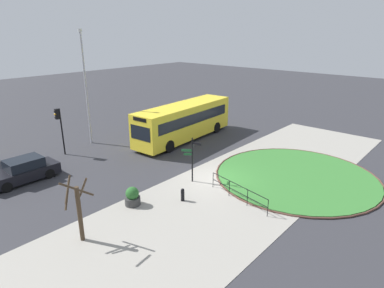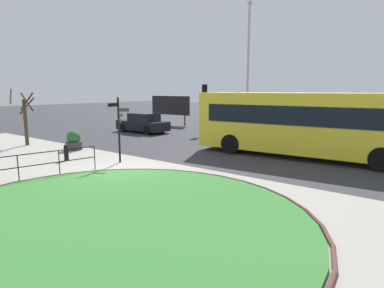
{
  "view_description": "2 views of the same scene",
  "coord_description": "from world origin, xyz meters",
  "px_view_note": "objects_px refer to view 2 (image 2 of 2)",
  "views": [
    {
      "loc": [
        -15.63,
        -11.64,
        9.12
      ],
      "look_at": [
        1.37,
        3.33,
        1.33
      ],
      "focal_mm": 30.89,
      "sensor_mm": 36.0,
      "label": 1
    },
    {
      "loc": [
        10.24,
        -8.43,
        3.26
      ],
      "look_at": [
        1.33,
        2.98,
        0.86
      ],
      "focal_mm": 30.76,
      "sensor_mm": 36.0,
      "label": 2
    }
  ],
  "objects_px": {
    "signpost_directional": "(119,124)",
    "billboard_left": "(171,106)",
    "bollard_foreground": "(66,152)",
    "bus_yellow": "(305,123)",
    "car_near_lane": "(143,123)",
    "street_tree_bare": "(25,117)",
    "lamppost_tall": "(248,65)",
    "traffic_light_near": "(205,98)",
    "planter_near_signpost": "(74,141)"
  },
  "relations": [
    {
      "from": "bollard_foreground",
      "to": "bus_yellow",
      "type": "height_order",
      "value": "bus_yellow"
    },
    {
      "from": "bus_yellow",
      "to": "car_near_lane",
      "type": "relative_size",
      "value": 2.51
    },
    {
      "from": "billboard_left",
      "to": "planter_near_signpost",
      "type": "distance_m",
      "value": 14.01
    },
    {
      "from": "signpost_directional",
      "to": "bus_yellow",
      "type": "distance_m",
      "value": 8.76
    },
    {
      "from": "car_near_lane",
      "to": "planter_near_signpost",
      "type": "distance_m",
      "value": 8.07
    },
    {
      "from": "car_near_lane",
      "to": "signpost_directional",
      "type": "bearing_deg",
      "value": 130.76
    },
    {
      "from": "bollard_foreground",
      "to": "billboard_left",
      "type": "bearing_deg",
      "value": 114.55
    },
    {
      "from": "traffic_light_near",
      "to": "planter_near_signpost",
      "type": "distance_m",
      "value": 10.53
    },
    {
      "from": "planter_near_signpost",
      "to": "signpost_directional",
      "type": "bearing_deg",
      "value": -6.12
    },
    {
      "from": "signpost_directional",
      "to": "bollard_foreground",
      "type": "distance_m",
      "value": 2.92
    },
    {
      "from": "car_near_lane",
      "to": "bollard_foreground",
      "type": "bearing_deg",
      "value": 116.76
    },
    {
      "from": "bus_yellow",
      "to": "lamppost_tall",
      "type": "distance_m",
      "value": 8.65
    },
    {
      "from": "car_near_lane",
      "to": "traffic_light_near",
      "type": "height_order",
      "value": "traffic_light_near"
    },
    {
      "from": "bollard_foreground",
      "to": "traffic_light_near",
      "type": "height_order",
      "value": "traffic_light_near"
    },
    {
      "from": "signpost_directional",
      "to": "billboard_left",
      "type": "relative_size",
      "value": 0.65
    },
    {
      "from": "bollard_foreground",
      "to": "lamppost_tall",
      "type": "height_order",
      "value": "lamppost_tall"
    },
    {
      "from": "car_near_lane",
      "to": "planter_near_signpost",
      "type": "height_order",
      "value": "car_near_lane"
    },
    {
      "from": "car_near_lane",
      "to": "bus_yellow",
      "type": "bearing_deg",
      "value": 171.93
    },
    {
      "from": "signpost_directional",
      "to": "bollard_foreground",
      "type": "xyz_separation_m",
      "value": [
        -2.25,
        -1.29,
        -1.33
      ]
    },
    {
      "from": "bus_yellow",
      "to": "car_near_lane",
      "type": "height_order",
      "value": "bus_yellow"
    },
    {
      "from": "lamppost_tall",
      "to": "street_tree_bare",
      "type": "relative_size",
      "value": 2.8
    },
    {
      "from": "traffic_light_near",
      "to": "lamppost_tall",
      "type": "distance_m",
      "value": 3.9
    },
    {
      "from": "lamppost_tall",
      "to": "planter_near_signpost",
      "type": "bearing_deg",
      "value": -111.99
    },
    {
      "from": "bollard_foreground",
      "to": "planter_near_signpost",
      "type": "xyz_separation_m",
      "value": [
        -2.15,
        1.76,
        0.09
      ]
    },
    {
      "from": "traffic_light_near",
      "to": "street_tree_bare",
      "type": "xyz_separation_m",
      "value": [
        -5.04,
        -11.02,
        -0.97
      ]
    },
    {
      "from": "street_tree_bare",
      "to": "bus_yellow",
      "type": "bearing_deg",
      "value": 25.09
    },
    {
      "from": "car_near_lane",
      "to": "billboard_left",
      "type": "bearing_deg",
      "value": -69.79
    },
    {
      "from": "bus_yellow",
      "to": "traffic_light_near",
      "type": "relative_size",
      "value": 2.94
    },
    {
      "from": "car_near_lane",
      "to": "lamppost_tall",
      "type": "xyz_separation_m",
      "value": [
        7.09,
        3.45,
        4.24
      ]
    },
    {
      "from": "bollard_foreground",
      "to": "car_near_lane",
      "type": "xyz_separation_m",
      "value": [
        -4.77,
        9.4,
        0.29
      ]
    },
    {
      "from": "car_near_lane",
      "to": "traffic_light_near",
      "type": "xyz_separation_m",
      "value": [
        4.03,
        2.57,
        1.99
      ]
    },
    {
      "from": "signpost_directional",
      "to": "traffic_light_near",
      "type": "height_order",
      "value": "traffic_light_near"
    },
    {
      "from": "bus_yellow",
      "to": "signpost_directional",
      "type": "bearing_deg",
      "value": 41.75
    },
    {
      "from": "bollard_foreground",
      "to": "car_near_lane",
      "type": "height_order",
      "value": "car_near_lane"
    },
    {
      "from": "planter_near_signpost",
      "to": "bus_yellow",
      "type": "bearing_deg",
      "value": 28.9
    },
    {
      "from": "planter_near_signpost",
      "to": "street_tree_bare",
      "type": "distance_m",
      "value": 3.92
    },
    {
      "from": "bollard_foreground",
      "to": "traffic_light_near",
      "type": "xyz_separation_m",
      "value": [
        -0.74,
        11.97,
        2.28
      ]
    },
    {
      "from": "signpost_directional",
      "to": "street_tree_bare",
      "type": "relative_size",
      "value": 0.89
    },
    {
      "from": "car_near_lane",
      "to": "billboard_left",
      "type": "relative_size",
      "value": 0.95
    },
    {
      "from": "bus_yellow",
      "to": "lamppost_tall",
      "type": "bearing_deg",
      "value": -45.17
    },
    {
      "from": "car_near_lane",
      "to": "street_tree_bare",
      "type": "height_order",
      "value": "street_tree_bare"
    },
    {
      "from": "signpost_directional",
      "to": "billboard_left",
      "type": "bearing_deg",
      "value": 123.65
    },
    {
      "from": "signpost_directional",
      "to": "lamppost_tall",
      "type": "relative_size",
      "value": 0.32
    },
    {
      "from": "bollard_foreground",
      "to": "street_tree_bare",
      "type": "height_order",
      "value": "street_tree_bare"
    },
    {
      "from": "bus_yellow",
      "to": "billboard_left",
      "type": "xyz_separation_m",
      "value": [
        -15.17,
        7.34,
        0.09
      ]
    },
    {
      "from": "traffic_light_near",
      "to": "street_tree_bare",
      "type": "bearing_deg",
      "value": 67.32
    },
    {
      "from": "car_near_lane",
      "to": "billboard_left",
      "type": "height_order",
      "value": "billboard_left"
    },
    {
      "from": "traffic_light_near",
      "to": "car_near_lane",
      "type": "bearing_deg",
      "value": 34.44
    },
    {
      "from": "street_tree_bare",
      "to": "billboard_left",
      "type": "bearing_deg",
      "value": 94.24
    },
    {
      "from": "bus_yellow",
      "to": "traffic_light_near",
      "type": "bearing_deg",
      "value": -29.82
    }
  ]
}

